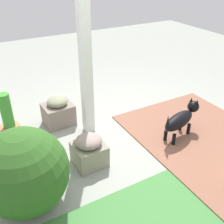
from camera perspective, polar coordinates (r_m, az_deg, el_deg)
ground_plane at (r=4.11m, az=1.74°, el=-4.38°), size 12.00×12.00×0.00m
brick_path at (r=4.20m, az=19.14°, el=-5.35°), size 1.80×2.40×0.02m
porch_pillar at (r=3.68m, az=-5.65°, el=10.51°), size 0.14×0.14×2.21m
stone_planter_nearest at (r=4.30m, az=-11.34°, el=0.03°), size 0.46×0.40×0.47m
stone_planter_mid at (r=3.44m, az=-4.88°, el=-8.15°), size 0.39×0.39×0.43m
round_shrub at (r=2.90m, az=-18.17°, el=-11.96°), size 0.92×0.92×0.92m
terracotta_pot_tall at (r=4.09m, az=-20.96°, el=-2.47°), size 0.29×0.29×0.74m
dog at (r=4.00m, az=14.46°, el=-1.43°), size 0.76×0.36×0.52m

